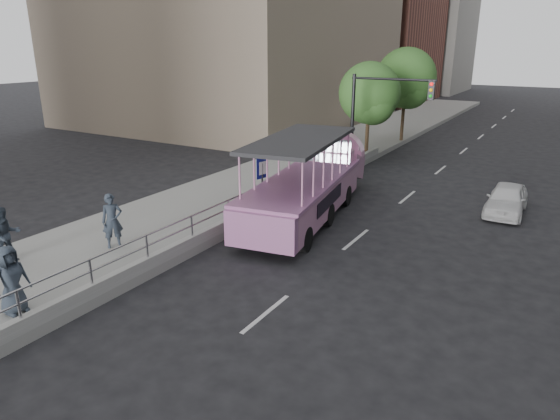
% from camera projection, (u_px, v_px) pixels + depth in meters
% --- Properties ---
extents(ground, '(160.00, 160.00, 0.00)m').
position_uv_depth(ground, '(273.00, 275.00, 15.02)').
color(ground, black).
extents(sidewalk, '(5.50, 80.00, 0.30)m').
position_uv_depth(sidewalk, '(280.00, 175.00, 25.91)').
color(sidewalk, gray).
rests_on(sidewalk, ground).
extents(kerb_wall, '(0.24, 30.00, 0.36)m').
position_uv_depth(kerb_wall, '(229.00, 223.00, 18.01)').
color(kerb_wall, '#ADADA8').
rests_on(kerb_wall, sidewalk).
extents(guardrail, '(0.07, 22.00, 0.71)m').
position_uv_depth(guardrail, '(228.00, 205.00, 17.80)').
color(guardrail, '#A9A8AD').
rests_on(guardrail, kerb_wall).
extents(duck_boat, '(3.99, 10.31, 3.34)m').
position_uv_depth(duck_boat, '(311.00, 184.00, 20.15)').
color(duck_boat, black).
rests_on(duck_boat, ground).
extents(car, '(1.51, 3.62, 1.22)m').
position_uv_depth(car, '(507.00, 199.00, 20.33)').
color(car, silver).
rests_on(car, ground).
extents(pedestrian_near, '(0.74, 0.79, 1.81)m').
position_uv_depth(pedestrian_near, '(112.00, 221.00, 16.08)').
color(pedestrian_near, '#2A323E').
rests_on(pedestrian_near, sidewalk).
extents(pedestrian_mid, '(0.85, 0.99, 1.75)m').
position_uv_depth(pedestrian_mid, '(6.00, 235.00, 14.97)').
color(pedestrian_mid, '#2A323E').
rests_on(pedestrian_mid, sidewalk).
extents(pedestrian_far, '(0.59, 0.88, 1.77)m').
position_uv_depth(pedestrian_far, '(11.00, 280.00, 12.11)').
color(pedestrian_far, '#2A323E').
rests_on(pedestrian_far, sidewalk).
extents(parking_sign, '(0.15, 0.56, 2.52)m').
position_uv_depth(parking_sign, '(262.00, 181.00, 19.27)').
color(parking_sign, black).
rests_on(parking_sign, ground).
extents(traffic_signal, '(4.20, 0.32, 5.20)m').
position_uv_depth(traffic_signal, '(375.00, 110.00, 24.90)').
color(traffic_signal, black).
rests_on(traffic_signal, ground).
extents(street_tree_near, '(3.52, 3.52, 5.72)m').
position_uv_depth(street_tree_near, '(370.00, 96.00, 28.37)').
color(street_tree_near, '#3D291B').
rests_on(street_tree_near, ground).
extents(street_tree_far, '(3.97, 3.97, 6.45)m').
position_uv_depth(street_tree_far, '(407.00, 81.00, 33.00)').
color(street_tree_far, '#3D291B').
rests_on(street_tree_far, ground).
extents(midrise_stone_b, '(16.00, 14.00, 20.00)m').
position_uv_depth(midrise_stone_b, '(412.00, 19.00, 71.71)').
color(midrise_stone_b, slate).
rests_on(midrise_stone_b, ground).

